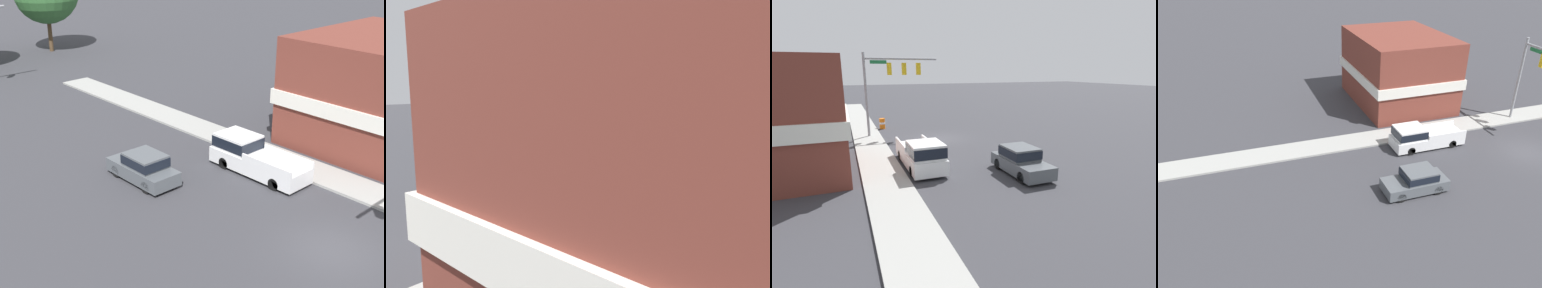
# 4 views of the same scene
# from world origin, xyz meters

# --- Properties ---
(ground_plane) EXTENTS (200.00, 200.00, 0.00)m
(ground_plane) POSITION_xyz_m (0.00, 0.00, 0.00)
(ground_plane) COLOR #38383D
(car_lead) EXTENTS (1.81, 4.21, 1.59)m
(car_lead) POSITION_xyz_m (-1.80, 10.49, 0.82)
(car_lead) COLOR black
(car_lead) RESTS_ON ground
(pickup_truck_parked) EXTENTS (1.96, 5.75, 1.88)m
(pickup_truck_parked) POSITION_xyz_m (3.32, 7.49, 0.92)
(pickup_truck_parked) COLOR black
(pickup_truck_parked) RESTS_ON ground
(corner_brick_building) EXTENTS (10.86, 8.44, 6.66)m
(corner_brick_building) POSITION_xyz_m (12.68, 5.36, 3.29)
(corner_brick_building) COLOR brown
(corner_brick_building) RESTS_ON ground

